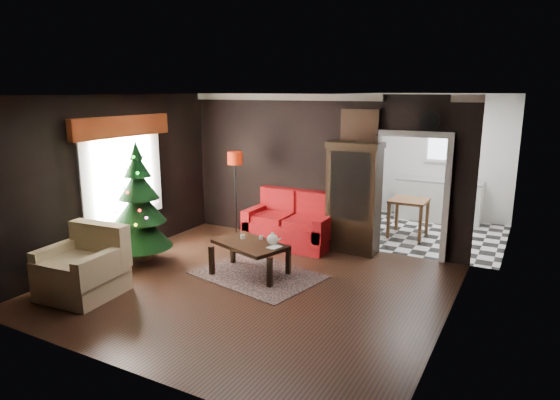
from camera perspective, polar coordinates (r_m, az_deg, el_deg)
The scene contains 26 objects.
floor at distance 7.32m, azimuth -3.40°, elevation -10.20°, with size 5.50×5.50×0.00m, color black.
ceiling at distance 6.74m, azimuth -3.73°, elevation 12.27°, with size 5.50×5.50×0.00m, color white.
wall_back at distance 9.08m, azimuth 4.82°, elevation 3.52°, with size 5.50×5.50×0.00m, color black.
wall_front at distance 5.03m, azimuth -18.84°, elevation -4.81°, with size 5.50×5.50×0.00m, color black.
wall_left at distance 8.65m, azimuth -19.23°, elevation 2.38°, with size 5.50×5.50×0.00m, color black.
wall_right at distance 5.96m, azimuth 19.54°, elevation -2.15°, with size 5.50×5.50×0.00m, color black.
doorway at distance 8.62m, azimuth 15.18°, elevation 0.24°, with size 1.10×0.10×2.10m, color white, non-canonical shape.
left_window at distance 8.75m, azimuth -18.12°, elevation 2.90°, with size 0.05×1.60×1.40m, color white.
valance at distance 8.59m, azimuth -18.13°, elevation 8.25°, with size 0.12×2.10×0.35m, color maroon.
kitchen_floor at distance 10.30m, azimuth 16.80°, elevation -3.86°, with size 3.00×3.00×0.00m, color white.
kitchen_window at distance 11.38m, azimuth 18.88°, elevation 6.29°, with size 0.70×0.06×0.70m, color white.
rug at distance 7.75m, azimuth -2.62°, elevation -8.82°, with size 1.88×1.36×0.01m, color #5D4650.
loveseat at distance 9.04m, azimuth 1.24°, elevation -2.32°, with size 1.70×0.90×1.00m, color maroon, non-canonical shape.
curio_cabinet at distance 8.68m, azimuth 8.69°, elevation -0.04°, with size 0.90×0.45×1.90m, color black, non-canonical shape.
floor_lamp at distance 9.30m, azimuth -5.25°, elevation 0.16°, with size 0.31×0.31×1.81m, color black, non-canonical shape.
christmas_tree at distance 8.30m, azimuth -16.28°, elevation -0.31°, with size 1.01×1.01×1.94m, color black, non-canonical shape.
armchair at distance 7.42m, azimuth -22.44°, elevation -7.07°, with size 1.01×1.01×1.04m, color #D3BE79, non-canonical shape.
coffee_table at distance 7.69m, azimuth -3.56°, elevation -6.90°, with size 1.15×0.69×0.52m, color #321F0D, non-canonical shape.
teapot at distance 7.47m, azimuth -0.89°, elevation -4.63°, with size 0.20×0.20×0.19m, color silver, non-canonical shape.
cup_a at distance 7.78m, azimuth -2.24°, elevation -4.44°, with size 0.06×0.06×0.05m, color silver.
cup_b at distance 7.82m, azimuth -4.42°, elevation -4.33°, with size 0.08×0.08×0.06m, color white.
book at distance 7.38m, azimuth -1.14°, elevation -4.77°, with size 0.15×0.02×0.21m, color gray.
wall_clock at distance 8.34m, azimuth 17.32°, elevation 8.94°, with size 0.32×0.32×0.06m, color white.
painting at distance 8.67m, azimuth 9.40°, elevation 8.61°, with size 0.62×0.05×0.52m, color #BA813F.
kitchen_counter at distance 11.33m, azimuth 18.20°, elevation -0.11°, with size 1.80×0.60×0.90m, color silver.
kitchen_table at distance 9.98m, azimuth 14.90°, elevation -2.04°, with size 0.70×0.70×0.75m, color #56391B, non-canonical shape.
Camera 1 is at (3.58, -5.71, 2.87)m, focal length 30.96 mm.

